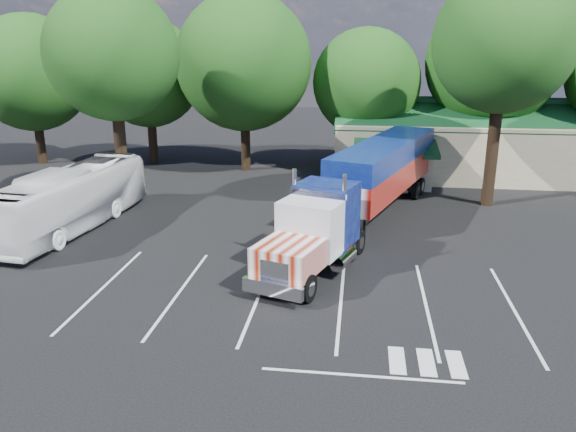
# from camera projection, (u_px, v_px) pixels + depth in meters

# --- Properties ---
(ground) EXTENTS (120.00, 120.00, 0.00)m
(ground) POSITION_uv_depth(u_px,v_px,m) (281.00, 244.00, 27.59)
(ground) COLOR black
(ground) RESTS_ON ground
(event_hall) EXTENTS (24.20, 14.12, 5.55)m
(event_hall) POSITION_uv_depth(u_px,v_px,m) (495.00, 143.00, 42.12)
(event_hall) COLOR #C3BA91
(event_hall) RESTS_ON ground
(tree_row_a) EXTENTS (9.00, 9.00, 11.68)m
(tree_row_a) POSITION_uv_depth(u_px,v_px,m) (31.00, 73.00, 43.78)
(tree_row_a) COLOR black
(tree_row_a) RESTS_ON ground
(tree_row_b) EXTENTS (8.40, 8.40, 11.35)m
(tree_row_b) POSITION_uv_depth(u_px,v_px,m) (148.00, 73.00, 43.92)
(tree_row_b) COLOR black
(tree_row_b) RESTS_ON ground
(tree_row_c) EXTENTS (10.00, 10.00, 13.05)m
(tree_row_c) POSITION_uv_depth(u_px,v_px,m) (244.00, 63.00, 41.16)
(tree_row_c) COLOR black
(tree_row_c) RESTS_ON ground
(tree_row_d) EXTENTS (8.00, 8.00, 10.60)m
(tree_row_d) POSITION_uv_depth(u_px,v_px,m) (366.00, 83.00, 41.72)
(tree_row_d) COLOR black
(tree_row_d) RESTS_ON ground
(tree_row_e) EXTENTS (9.60, 9.60, 12.90)m
(tree_row_e) POSITION_uv_depth(u_px,v_px,m) (492.00, 62.00, 40.64)
(tree_row_e) COLOR black
(tree_row_e) RESTS_ON ground
(tree_near_left) EXTENTS (7.60, 7.60, 12.65)m
(tree_near_left) POSITION_uv_depth(u_px,v_px,m) (112.00, 54.00, 31.94)
(tree_near_left) COLOR black
(tree_near_left) RESTS_ON ground
(tree_near_right) EXTENTS (8.00, 8.00, 13.50)m
(tree_near_right) POSITION_uv_depth(u_px,v_px,m) (504.00, 42.00, 31.42)
(tree_near_right) COLOR black
(tree_near_right) RESTS_ON ground
(semi_truck) EXTENTS (9.06, 20.18, 4.29)m
(semi_truck) POSITION_uv_depth(u_px,v_px,m) (370.00, 180.00, 29.99)
(semi_truck) COLOR black
(semi_truck) RESTS_ON ground
(woman) EXTENTS (0.63, 0.77, 1.81)m
(woman) POSITION_uv_depth(u_px,v_px,m) (318.00, 228.00, 27.10)
(woman) COLOR black
(woman) RESTS_ON ground
(bicycle) EXTENTS (1.45, 1.78, 0.91)m
(bicycle) POSITION_uv_depth(u_px,v_px,m) (319.00, 230.00, 28.19)
(bicycle) COLOR black
(bicycle) RESTS_ON ground
(tour_bus) EXTENTS (3.86, 11.80, 3.23)m
(tour_bus) POSITION_uv_depth(u_px,v_px,m) (70.00, 199.00, 29.40)
(tour_bus) COLOR white
(tour_bus) RESTS_ON ground
(silver_sedan) EXTENTS (3.88, 1.36, 1.28)m
(silver_sedan) POSITION_uv_depth(u_px,v_px,m) (379.00, 183.00, 36.73)
(silver_sedan) COLOR #A9ADB1
(silver_sedan) RESTS_ON ground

